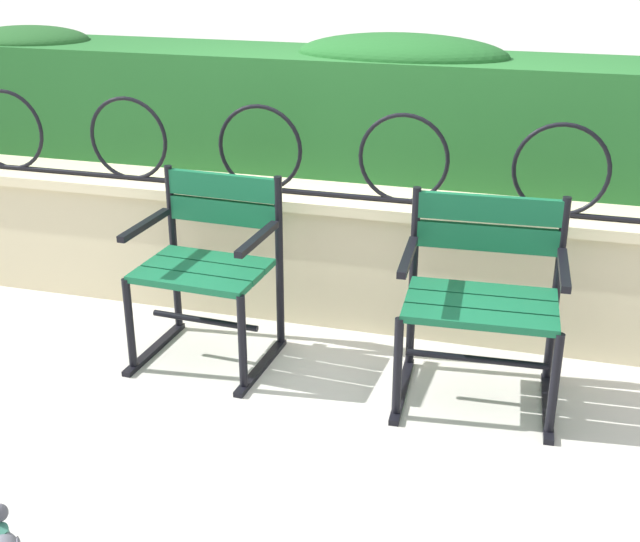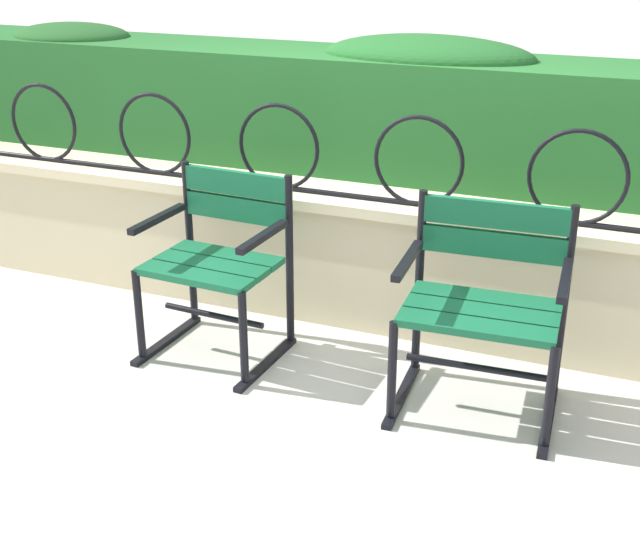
# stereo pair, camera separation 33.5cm
# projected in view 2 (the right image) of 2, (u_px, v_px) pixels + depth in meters

# --- Properties ---
(ground_plane) EXTENTS (60.00, 60.00, 0.00)m
(ground_plane) POSITION_uv_depth(u_px,v_px,m) (313.00, 399.00, 3.50)
(ground_plane) COLOR #BCB7AD
(stone_wall) EXTENTS (6.53, 0.41, 0.64)m
(stone_wall) POSITION_uv_depth(u_px,v_px,m) (378.00, 258.00, 4.08)
(stone_wall) COLOR beige
(stone_wall) RESTS_ON ground
(iron_arch_fence) EXTENTS (6.01, 0.02, 0.42)m
(iron_arch_fence) POSITION_uv_depth(u_px,v_px,m) (349.00, 159.00, 3.87)
(iron_arch_fence) COLOR black
(iron_arch_fence) RESTS_ON stone_wall
(hedge_row) EXTENTS (6.40, 0.60, 0.69)m
(hedge_row) POSITION_uv_depth(u_px,v_px,m) (412.00, 109.00, 4.24)
(hedge_row) COLOR #236028
(hedge_row) RESTS_ON stone_wall
(park_chair_left) EXTENTS (0.60, 0.55, 0.82)m
(park_chair_left) POSITION_uv_depth(u_px,v_px,m) (220.00, 257.00, 3.75)
(park_chair_left) COLOR #145B38
(park_chair_left) RESTS_ON ground
(park_chair_right) EXTENTS (0.66, 0.55, 0.83)m
(park_chair_right) POSITION_uv_depth(u_px,v_px,m) (484.00, 300.00, 3.31)
(park_chair_right) COLOR #145B38
(park_chair_right) RESTS_ON ground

